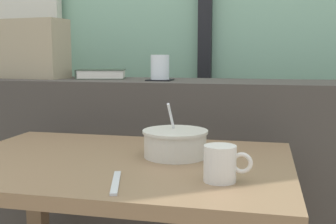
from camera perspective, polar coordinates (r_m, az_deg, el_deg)
The scene contains 10 objects.
curtain_left_panel at distance 2.64m, azimuth -20.00°, elevation 12.83°, with size 0.56×0.06×2.50m, color beige.
dark_console_ledge at distance 1.86m, azimuth -1.46°, elevation -9.47°, with size 2.80×0.37×0.89m, color #423D38.
breakfast_table at distance 1.24m, azimuth -6.51°, elevation -11.94°, with size 0.96×0.66×0.70m.
coaster_square at distance 1.74m, azimuth -1.08°, elevation 4.35°, with size 0.10×0.10×0.01m, color black.
juice_glass at distance 1.73m, azimuth -1.09°, elevation 5.98°, with size 0.08×0.08×0.10m.
closed_book at distance 1.91m, azimuth -9.03°, elevation 5.10°, with size 0.24×0.20×0.04m.
throw_pillow at distance 2.00m, azimuth -17.91°, elevation 8.09°, with size 0.32×0.14×0.26m, color tan.
soup_bowl at distance 1.22m, azimuth 0.97°, elevation -4.29°, with size 0.19×0.19×0.16m.
fork_utensil at distance 0.98m, azimuth -7.07°, elevation -9.43°, with size 0.02×0.17×0.01m, color silver.
ceramic_mug at distance 0.99m, azimuth 7.16°, elevation -6.91°, with size 0.11×0.08×0.08m.
Camera 1 is at (0.44, -1.17, 1.00)m, focal length 45.15 mm.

